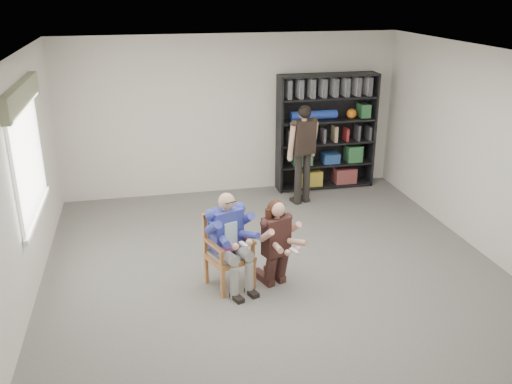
{
  "coord_description": "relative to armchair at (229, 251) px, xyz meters",
  "views": [
    {
      "loc": [
        -1.61,
        -5.78,
        3.56
      ],
      "look_at": [
        -0.2,
        0.6,
        1.05
      ],
      "focal_mm": 38.0,
      "sensor_mm": 36.0,
      "label": 1
    }
  ],
  "objects": [
    {
      "name": "room_shell",
      "position": [
        0.64,
        -0.13,
        0.92
      ],
      "size": [
        6.0,
        7.0,
        2.8
      ],
      "primitive_type": null,
      "color": "white",
      "rests_on": "ground"
    },
    {
      "name": "floor",
      "position": [
        0.64,
        -0.13,
        -0.48
      ],
      "size": [
        6.0,
        7.0,
        0.01
      ],
      "primitive_type": "cube",
      "color": "#62605B",
      "rests_on": "ground"
    },
    {
      "name": "bookshelf",
      "position": [
        2.34,
        3.15,
        0.57
      ],
      "size": [
        1.8,
        0.38,
        2.1
      ],
      "primitive_type": null,
      "color": "black",
      "rests_on": "floor"
    },
    {
      "name": "standing_man",
      "position": [
        1.7,
        2.47,
        0.38
      ],
      "size": [
        0.6,
        0.46,
        1.72
      ],
      "primitive_type": null,
      "rotation": [
        0.0,
        0.0,
        0.35
      ],
      "color": "black",
      "rests_on": "floor"
    },
    {
      "name": "armchair",
      "position": [
        0.0,
        0.0,
        0.0
      ],
      "size": [
        0.71,
        0.7,
        0.96
      ],
      "primitive_type": null,
      "rotation": [
        0.0,
        0.0,
        0.36
      ],
      "color": "#AB7530",
      "rests_on": "floor"
    },
    {
      "name": "window_left",
      "position": [
        -2.31,
        0.87,
        1.15
      ],
      "size": [
        0.16,
        2.0,
        1.75
      ],
      "primitive_type": null,
      "color": "white",
      "rests_on": "room_shell"
    },
    {
      "name": "seated_man",
      "position": [
        0.0,
        0.0,
        0.14
      ],
      "size": [
        0.77,
        0.89,
        1.25
      ],
      "primitive_type": null,
      "rotation": [
        0.0,
        0.0,
        0.36
      ],
      "color": "#2E3397",
      "rests_on": "floor"
    },
    {
      "name": "kneeling_woman",
      "position": [
        0.58,
        -0.12,
        0.09
      ],
      "size": [
        0.72,
        0.89,
        1.14
      ],
      "primitive_type": null,
      "rotation": [
        0.0,
        0.0,
        0.36
      ],
      "color": "#361F1C",
      "rests_on": "floor"
    }
  ]
}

